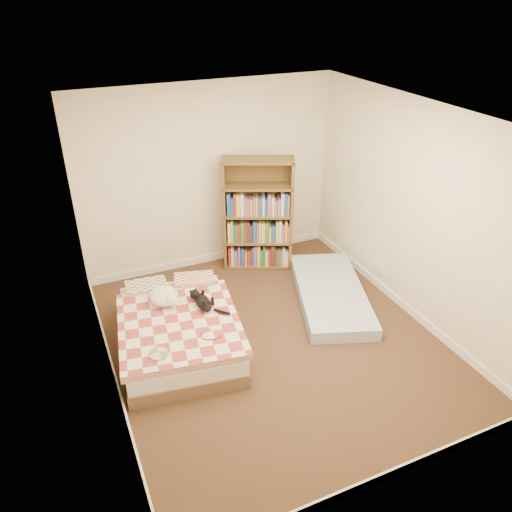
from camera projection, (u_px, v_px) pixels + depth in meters
name	position (u px, v px, depth m)	size (l,w,h in m)	color
room	(275.00, 247.00, 5.05)	(3.51, 4.01, 2.51)	#41281B
bed	(178.00, 329.00, 5.48)	(1.45, 1.87, 0.46)	brown
bookshelf	(257.00, 228.00, 6.86)	(1.06, 0.67, 1.56)	#4F3A1B
floor_mattress	(331.00, 294.00, 6.31)	(0.80, 1.77, 0.16)	#7791C7
black_cat	(203.00, 301.00, 5.48)	(0.24, 0.58, 0.13)	black
white_dog	(165.00, 296.00, 5.52)	(0.43, 0.45, 0.17)	white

